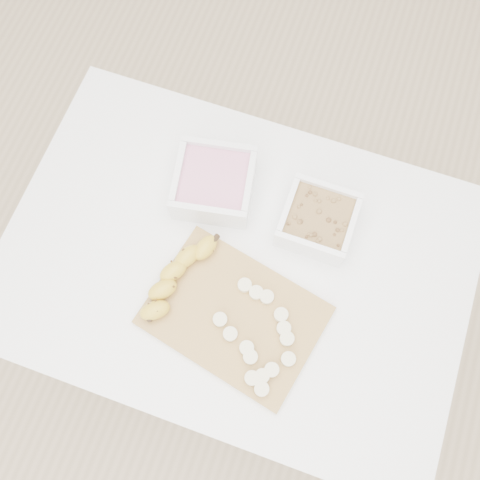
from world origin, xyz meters
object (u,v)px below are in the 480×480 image
(bowl_yogurt, at_px, (214,183))
(banana, at_px, (176,278))
(bowl_granola, at_px, (318,220))
(cutting_board, at_px, (234,315))
(table, at_px, (236,273))

(bowl_yogurt, bearing_deg, banana, -90.15)
(bowl_yogurt, distance_m, bowl_granola, 0.24)
(bowl_granola, bearing_deg, cutting_board, -112.31)
(bowl_granola, distance_m, banana, 0.32)
(bowl_yogurt, xyz_separation_m, cutting_board, (0.14, -0.25, -0.03))
(table, xyz_separation_m, bowl_yogurt, (-0.10, 0.14, 0.14))
(bowl_granola, xyz_separation_m, cutting_board, (-0.10, -0.25, -0.03))
(bowl_yogurt, bearing_deg, bowl_granola, -1.50)
(bowl_granola, bearing_deg, bowl_yogurt, 178.50)
(bowl_yogurt, relative_size, cutting_board, 0.57)
(table, distance_m, banana, 0.18)
(banana, bearing_deg, bowl_granola, 71.50)
(cutting_board, bearing_deg, bowl_granola, 67.69)
(bowl_yogurt, xyz_separation_m, banana, (-0.00, -0.23, -0.01))
(bowl_yogurt, distance_m, banana, 0.23)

